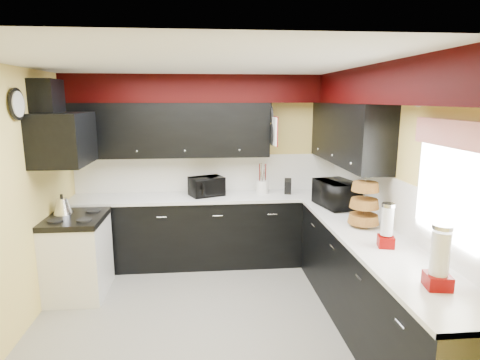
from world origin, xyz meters
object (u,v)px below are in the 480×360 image
at_px(microwave, 337,194).
at_px(utensil_crock, 262,187).
at_px(toaster_oven, 207,186).
at_px(knife_block, 288,187).
at_px(kettle, 62,206).

relative_size(microwave, utensil_crock, 3.10).
bearing_deg(toaster_oven, microwave, -46.68).
height_order(knife_block, kettle, knife_block).
bearing_deg(microwave, kettle, 77.31).
distance_m(utensil_crock, knife_block, 0.34).
height_order(toaster_oven, microwave, microwave).
relative_size(knife_block, kettle, 0.98).
distance_m(microwave, kettle, 3.17).
relative_size(microwave, kettle, 2.74).
xyz_separation_m(microwave, utensil_crock, (-0.78, 0.74, -0.06)).
bearing_deg(kettle, toaster_oven, 21.78).
height_order(microwave, knife_block, microwave).
bearing_deg(kettle, microwave, -0.85).
xyz_separation_m(toaster_oven, microwave, (1.53, -0.70, 0.03)).
bearing_deg(toaster_oven, kettle, 179.75).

